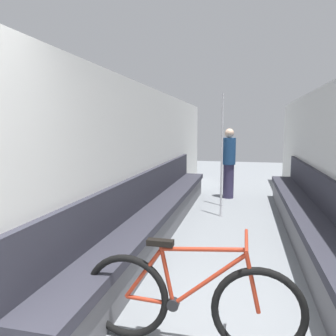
{
  "coord_description": "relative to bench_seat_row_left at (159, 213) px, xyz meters",
  "views": [
    {
      "loc": [
        0.18,
        -0.91,
        1.65
      ],
      "look_at": [
        -0.49,
        1.92,
        1.28
      ],
      "focal_mm": 35.0,
      "sensor_mm": 36.0,
      "label": 1
    }
  ],
  "objects": [
    {
      "name": "bench_seat_row_left",
      "position": [
        0.0,
        0.0,
        0.0
      ],
      "size": [
        0.48,
        6.53,
        0.98
      ],
      "color": "#5B5B60",
      "rests_on": "ground"
    },
    {
      "name": "bench_seat_row_right",
      "position": [
        2.18,
        0.0,
        0.0
      ],
      "size": [
        0.48,
        6.53,
        0.98
      ],
      "color": "#5B5B60",
      "rests_on": "ground"
    },
    {
      "name": "grab_pole_near",
      "position": [
        0.86,
        1.25,
        0.78
      ],
      "size": [
        0.08,
        0.08,
        2.25
      ],
      "color": "gray",
      "rests_on": "ground"
    },
    {
      "name": "wall_left",
      "position": [
        -0.26,
        0.07,
        0.82
      ],
      "size": [
        0.1,
        11.04,
        2.27
      ],
      "primitive_type": "cube",
      "color": "silver",
      "rests_on": "ground"
    },
    {
      "name": "passenger_standing",
      "position": [
        0.91,
        2.89,
        0.51
      ],
      "size": [
        0.3,
        0.3,
        1.61
      ],
      "rotation": [
        0.0,
        0.0,
        0.17
      ],
      "color": "#332D4C",
      "rests_on": "ground"
    },
    {
      "name": "wall_right",
      "position": [
        2.44,
        0.07,
        0.82
      ],
      "size": [
        0.1,
        11.04,
        2.27
      ],
      "primitive_type": "cube",
      "color": "silver",
      "rests_on": "ground"
    },
    {
      "name": "bicycle",
      "position": [
        0.9,
        -2.5,
        0.04
      ],
      "size": [
        1.67,
        0.46,
        0.88
      ],
      "rotation": [
        0.0,
        0.0,
        0.18
      ],
      "color": "black",
      "rests_on": "ground"
    },
    {
      "name": "grab_pole_far",
      "position": [
        0.81,
        2.08,
        0.78
      ],
      "size": [
        0.08,
        0.08,
        2.25
      ],
      "color": "gray",
      "rests_on": "ground"
    }
  ]
}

